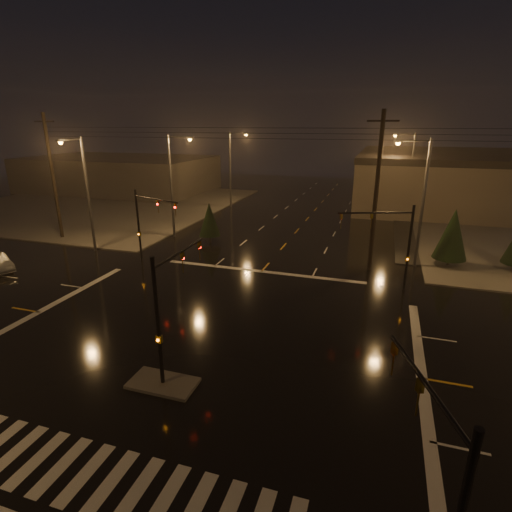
# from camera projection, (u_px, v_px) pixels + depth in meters

# --- Properties ---
(ground) EXTENTS (140.00, 140.00, 0.00)m
(ground) POSITION_uv_depth(u_px,v_px,m) (202.00, 340.00, 21.34)
(ground) COLOR black
(ground) RESTS_ON ground
(sidewalk_nw) EXTENTS (36.00, 36.00, 0.12)m
(sidewalk_nw) POSITION_uv_depth(u_px,v_px,m) (100.00, 204.00, 57.11)
(sidewalk_nw) COLOR #4D4A44
(sidewalk_nw) RESTS_ON ground
(median_island) EXTENTS (3.00, 1.60, 0.15)m
(median_island) POSITION_uv_depth(u_px,v_px,m) (163.00, 383.00, 17.70)
(median_island) COLOR #4D4A44
(median_island) RESTS_ON ground
(crosswalk) EXTENTS (15.00, 2.60, 0.01)m
(crosswalk) POSITION_uv_depth(u_px,v_px,m) (85.00, 474.00, 13.21)
(crosswalk) COLOR beige
(crosswalk) RESTS_ON ground
(stop_bar_far) EXTENTS (16.00, 0.50, 0.01)m
(stop_bar_far) POSITION_uv_depth(u_px,v_px,m) (262.00, 271.00, 31.28)
(stop_bar_far) COLOR beige
(stop_bar_far) RESTS_ON ground
(commercial_block) EXTENTS (30.00, 18.00, 5.60)m
(commercial_block) POSITION_uv_depth(u_px,v_px,m) (120.00, 174.00, 68.53)
(commercial_block) COLOR #3E3936
(commercial_block) RESTS_ON ground
(signal_mast_median) EXTENTS (0.25, 4.59, 6.00)m
(signal_mast_median) POSITION_uv_depth(u_px,v_px,m) (168.00, 299.00, 17.38)
(signal_mast_median) COLOR black
(signal_mast_median) RESTS_ON ground
(signal_mast_ne) EXTENTS (4.84, 1.86, 6.00)m
(signal_mast_ne) POSITION_uv_depth(u_px,v_px,m) (394.00, 238.00, 26.55)
(signal_mast_ne) COLOR black
(signal_mast_ne) RESTS_ON ground
(signal_mast_nw) EXTENTS (4.84, 1.86, 6.00)m
(signal_mast_nw) POSITION_uv_depth(u_px,v_px,m) (146.00, 218.00, 32.05)
(signal_mast_nw) COLOR black
(signal_mast_nw) RESTS_ON ground
(signal_mast_se) EXTENTS (1.55, 3.87, 6.00)m
(signal_mast_se) POSITION_uv_depth(u_px,v_px,m) (439.00, 489.00, 8.40)
(signal_mast_se) COLOR black
(signal_mast_se) RESTS_ON ground
(streetlight_1) EXTENTS (2.77, 0.32, 10.00)m
(streetlight_1) POSITION_uv_depth(u_px,v_px,m) (174.00, 180.00, 39.01)
(streetlight_1) COLOR #38383A
(streetlight_1) RESTS_ON ground
(streetlight_2) EXTENTS (2.77, 0.32, 10.00)m
(streetlight_2) POSITION_uv_depth(u_px,v_px,m) (232.00, 164.00, 53.46)
(streetlight_2) COLOR #38383A
(streetlight_2) RESTS_ON ground
(streetlight_3) EXTENTS (2.77, 0.32, 10.00)m
(streetlight_3) POSITION_uv_depth(u_px,v_px,m) (420.00, 195.00, 30.72)
(streetlight_3) COLOR #38383A
(streetlight_3) RESTS_ON ground
(streetlight_4) EXTENTS (2.77, 0.32, 10.00)m
(streetlight_4) POSITION_uv_depth(u_px,v_px,m) (409.00, 168.00, 48.79)
(streetlight_4) COLOR #38383A
(streetlight_4) RESTS_ON ground
(streetlight_5) EXTENTS (0.32, 2.77, 10.00)m
(streetlight_5) POSITION_uv_depth(u_px,v_px,m) (85.00, 187.00, 34.24)
(streetlight_5) COLOR #38383A
(streetlight_5) RESTS_ON ground
(utility_pole_0) EXTENTS (2.20, 0.32, 12.00)m
(utility_pole_0) POSITION_uv_depth(u_px,v_px,m) (53.00, 177.00, 38.42)
(utility_pole_0) COLOR black
(utility_pole_0) RESTS_ON ground
(utility_pole_1) EXTENTS (2.20, 0.32, 12.00)m
(utility_pole_1) POSITION_uv_depth(u_px,v_px,m) (376.00, 193.00, 29.74)
(utility_pole_1) COLOR black
(utility_pole_1) RESTS_ON ground
(conifer_0) EXTENTS (2.59, 2.59, 4.75)m
(conifer_0) POSITION_uv_depth(u_px,v_px,m) (452.00, 234.00, 31.53)
(conifer_0) COLOR black
(conifer_0) RESTS_ON ground
(conifer_3) EXTENTS (2.04, 2.04, 3.89)m
(conifer_3) POSITION_uv_depth(u_px,v_px,m) (210.00, 219.00, 38.23)
(conifer_3) COLOR black
(conifer_3) RESTS_ON ground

